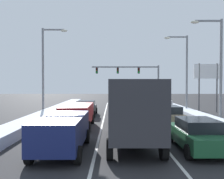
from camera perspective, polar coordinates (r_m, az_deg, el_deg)
ground_plane at (r=18.37m, az=3.01°, el=-8.64°), size 120.00×120.00×0.00m
lane_stripe_between_right_lane_and_center_lane at (r=21.92m, az=7.02°, el=-7.02°), size 0.14×38.05×0.01m
lane_stripe_between_center_lane_and_left_lane at (r=21.78m, az=-1.96°, el=-7.07°), size 0.14×38.05×0.01m
snow_bank_right_shoulder at (r=23.13m, az=20.24°, el=-6.08°), size 1.66×38.05×0.47m
snow_bank_left_shoulder at (r=22.55m, az=-15.63°, el=-6.03°), size 1.66×38.05×0.63m
sedan_green_right_lane_nearest at (r=12.36m, az=19.67°, el=-10.00°), size 2.00×4.50×1.51m
sedan_tan_right_lane_second at (r=18.99m, az=13.23°, el=-6.02°), size 2.00×4.50×1.51m
suv_silver_right_lane_third at (r=24.61m, az=10.70°, el=-3.76°), size 2.16×4.90×1.67m
box_truck_center_lane_nearest at (r=12.42m, az=4.87°, el=-4.57°), size 2.53×7.20×3.36m
sedan_charcoal_center_lane_second at (r=19.73m, az=3.27°, el=-5.72°), size 2.00×4.50×1.51m
suv_gray_center_lane_third at (r=26.76m, az=2.39°, el=-3.33°), size 2.16×4.90×1.67m
suv_navy_left_lane_nearest at (r=11.48m, az=-11.66°, el=-9.53°), size 2.16×4.90×1.67m
suv_red_left_lane_second at (r=17.64m, az=-8.15°, el=-5.73°), size 2.16×4.90×1.67m
sedan_black_left_lane_third at (r=24.20m, az=-6.08°, el=-4.42°), size 2.00×4.50×1.51m
traffic_light_gantry at (r=39.02m, az=5.53°, el=3.58°), size 10.94×0.47×6.20m
street_lamp_right_mid at (r=21.70m, az=23.77°, el=6.23°), size 2.66×0.36×8.53m
street_lamp_right_far at (r=27.96m, az=16.79°, el=5.19°), size 2.66×0.36×8.57m
street_lamp_left_mid at (r=25.81m, az=-15.35°, el=5.96°), size 2.66×0.36×8.94m
roadside_sign_right at (r=28.89m, az=21.99°, el=2.88°), size 3.20×0.16×5.50m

